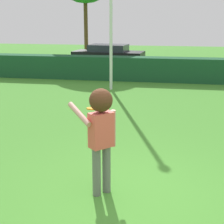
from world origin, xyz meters
The scene contains 5 objects.
ground_plane centered at (0.00, 0.00, 0.00)m, with size 60.00×60.00×0.00m, color #458C2E.
person centered at (-0.43, 0.02, 1.18)m, with size 0.83×0.49×1.81m.
frisbee centered at (-0.72, 0.71, 1.29)m, with size 0.24×0.24×0.05m.
hedge_row centered at (0.00, 10.60, 0.54)m, with size 28.68×0.90×1.08m, color #1A4C2B.
parked_car_black centered at (-3.16, 15.29, 0.69)m, with size 4.35×2.15×1.25m.
Camera 1 is at (0.64, -5.03, 2.89)m, focal length 54.41 mm.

